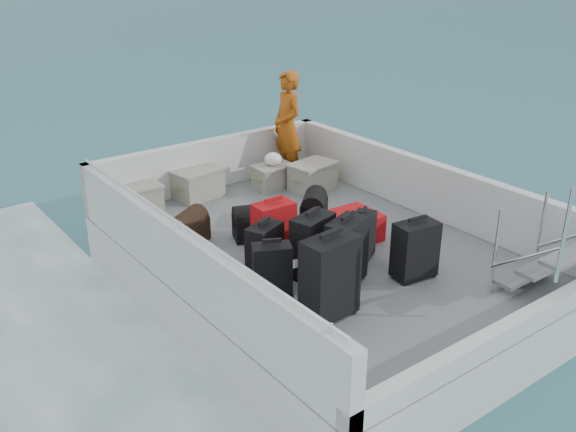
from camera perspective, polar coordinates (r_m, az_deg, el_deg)
name	(u,v)px	position (r m, az deg, el deg)	size (l,w,h in m)	color
ground	(318,294)	(7.63, 2.71, -6.98)	(160.00, 160.00, 0.00)	#1D5265
ferry_hull	(319,272)	(7.48, 2.75, -5.00)	(3.60, 5.00, 0.60)	silver
deck	(319,248)	(7.34, 2.80, -2.86)	(3.30, 4.70, 0.02)	slate
deck_fittings	(362,219)	(7.18, 6.62, -0.28)	(3.60, 5.00, 0.90)	silver
suitcase_0	(330,278)	(5.85, 3.74, -5.56)	(0.52, 0.29, 0.80)	black
suitcase_1	(272,272)	(6.21, -1.41, -4.96)	(0.37, 0.21, 0.56)	black
suitcase_2	(265,250)	(6.62, -2.08, -3.07)	(0.39, 0.23, 0.56)	black
suitcase_3	(346,252)	(6.45, 5.20, -3.25)	(0.46, 0.27, 0.70)	black
suitcase_4	(312,246)	(6.59, 2.18, -2.70)	(0.45, 0.27, 0.67)	black
suitcase_5	(274,229)	(7.04, -1.26, -1.18)	(0.44, 0.26, 0.61)	#B10D10
suitcase_6	(415,251)	(6.68, 11.23, -3.04)	(0.44, 0.26, 0.61)	black
suitcase_7	(362,237)	(6.98, 6.56, -1.91)	(0.38, 0.21, 0.53)	black
suitcase_8	(345,229)	(7.44, 5.05, -1.13)	(0.53, 0.81, 0.32)	#B10D10
duffel_0	(187,233)	(7.38, -8.96, -1.52)	(0.57, 0.30, 0.32)	black
duffel_1	(252,226)	(7.49, -3.23, -0.88)	(0.42, 0.30, 0.32)	black
duffel_2	(314,211)	(7.90, 2.33, 0.47)	(0.45, 0.30, 0.32)	black
crate_0	(138,200)	(8.43, -13.16, 1.40)	(0.55, 0.38, 0.33)	gray
crate_1	(198,184)	(8.78, -8.00, 2.81)	(0.62, 0.43, 0.37)	gray
crate_2	(273,178)	(9.04, -1.32, 3.44)	(0.51, 0.35, 0.31)	gray
crate_3	(313,177)	(8.97, 2.20, 3.45)	(0.60, 0.42, 0.36)	gray
yellow_bag	(323,174)	(9.35, 3.09, 3.79)	(0.28, 0.26, 0.22)	yellow
white_bag	(273,161)	(8.96, -1.33, 4.91)	(0.24, 0.24, 0.18)	white
passenger	(287,126)	(9.25, -0.05, 7.99)	(0.58, 0.37, 1.57)	orange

